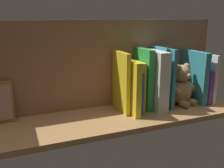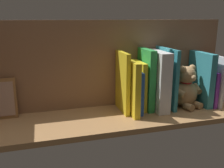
{
  "view_description": "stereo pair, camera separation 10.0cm",
  "coord_description": "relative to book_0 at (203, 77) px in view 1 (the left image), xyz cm",
  "views": [
    {
      "loc": [
        35.97,
        89.82,
        39.8
      ],
      "look_at": [
        0.0,
        0.0,
        13.51
      ],
      "focal_mm": 40.08,
      "sensor_mm": 36.0,
      "label": 1
    },
    {
      "loc": [
        26.49,
        93.05,
        39.8
      ],
      "look_at": [
        0.0,
        0.0,
        13.51
      ],
      "focal_mm": 40.08,
      "sensor_mm": 36.0,
      "label": 2
    }
  ],
  "objects": [
    {
      "name": "ground_plane",
      "position": [
        48.29,
        2.67,
        -12.59
      ],
      "size": [
        113.52,
        30.25,
        2.2
      ],
      "primitive_type": "cube",
      "color": "#A87A4C"
    },
    {
      "name": "shelf_back_panel",
      "position": [
        48.29,
        -10.21,
        7.69
      ],
      "size": [
        113.52,
        1.5,
        38.37
      ],
      "primitive_type": "cube",
      "color": "#8F6448",
      "rests_on": "ground_plane"
    },
    {
      "name": "book_0",
      "position": [
        0.0,
        0.0,
        0.0
      ],
      "size": [
        1.46,
        18.11,
        22.98
      ],
      "primitive_type": "cube",
      "color": "silver",
      "rests_on": "ground_plane"
    },
    {
      "name": "book_1",
      "position": [
        2.04,
        -0.38,
        -3.47
      ],
      "size": [
        1.63,
        17.35,
        16.04
      ],
      "primitive_type": "cube",
      "color": "purple",
      "rests_on": "ground_plane"
    },
    {
      "name": "book_2",
      "position": [
        4.82,
        -0.48,
        0.59
      ],
      "size": [
        2.94,
        17.16,
        24.17
      ],
      "primitive_type": "cube",
      "color": "teal",
      "rests_on": "ground_plane"
    },
    {
      "name": "teddy_bear",
      "position": [
        13.01,
        1.1,
        -3.13
      ],
      "size": [
        14.96,
        13.93,
        19.0
      ],
      "rotation": [
        0.0,
        0.0,
        0.25
      ],
      "color": "tan",
      "rests_on": "ground_plane"
    },
    {
      "name": "book_3",
      "position": [
        21.41,
        -0.95,
        1.7
      ],
      "size": [
        1.64,
        16.2,
        26.38
      ],
      "primitive_type": "cube",
      "color": "teal",
      "rests_on": "ground_plane"
    },
    {
      "name": "book_4",
      "position": [
        23.4,
        -2.66,
        1.9
      ],
      "size": [
        1.35,
        12.79,
        26.78
      ],
      "primitive_type": "cube",
      "color": "teal",
      "rests_on": "ground_plane"
    },
    {
      "name": "dictionary_thick_white",
      "position": [
        27.13,
        -0.19,
        1.29
      ],
      "size": [
        5.12,
        17.53,
        25.57
      ],
      "primitive_type": "cube",
      "color": "white",
      "rests_on": "ground_plane"
    },
    {
      "name": "book_5",
      "position": [
        31.59,
        -1.88,
        1.72
      ],
      "size": [
        2.8,
        14.35,
        26.42
      ],
      "primitive_type": "cube",
      "color": "green",
      "rests_on": "ground_plane"
    },
    {
      "name": "book_6",
      "position": [
        34.54,
        -2.28,
        -0.94
      ],
      "size": [
        2.37,
        13.55,
        21.13
      ],
      "primitive_type": "cube",
      "rotation": [
        0.0,
        0.01,
        0.0
      ],
      "color": "yellow",
      "rests_on": "ground_plane"
    },
    {
      "name": "book_7",
      "position": [
        37.14,
        -0.84,
        -2.49
      ],
      "size": [
        2.09,
        16.42,
        18.0
      ],
      "primitive_type": "cube",
      "color": "blue",
      "rests_on": "ground_plane"
    },
    {
      "name": "book_8",
      "position": [
        39.89,
        0.55,
        -0.28
      ],
      "size": [
        2.41,
        19.21,
        22.43
      ],
      "primitive_type": "cube",
      "color": "yellow",
      "rests_on": "ground_plane"
    },
    {
      "name": "book_9",
      "position": [
        42.48,
        -1.53,
        1.32
      ],
      "size": [
        1.78,
        15.05,
        25.62
      ],
      "primitive_type": "cube",
      "color": "yellow",
      "rests_on": "ground_plane"
    }
  ]
}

